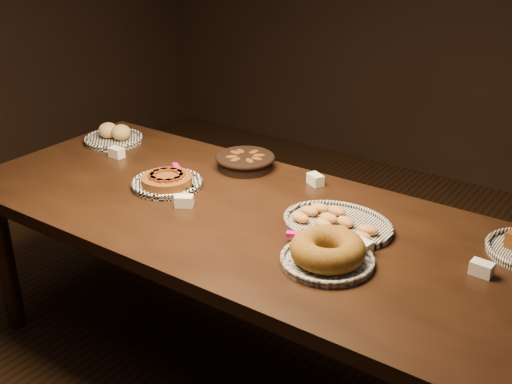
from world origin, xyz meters
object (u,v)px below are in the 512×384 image
Objects in this scene: buffet_table at (248,230)px; madeleine_platter at (336,223)px; apple_tart_plate at (167,182)px; bundt_cake_plate at (328,253)px.

madeleine_platter is at bearing 15.17° from buffet_table.
bundt_cake_plate is at bearing 10.57° from apple_tart_plate.
buffet_table is at bearing 169.90° from bundt_cake_plate.
bundt_cake_plate reaches higher than buffet_table.
madeleine_platter is 0.26m from bundt_cake_plate.
bundt_cake_plate reaches higher than apple_tart_plate.
apple_tart_plate reaches higher than buffet_table.
apple_tart_plate is at bearing 164.98° from madeleine_platter.
buffet_table is 0.36m from madeleine_platter.
madeleine_platter is 1.17× the size of bundt_cake_plate.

